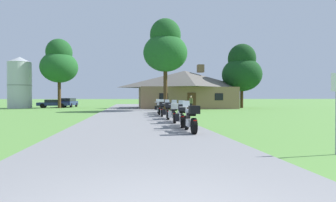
{
  "coord_description": "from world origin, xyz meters",
  "views": [
    {
      "loc": [
        -0.28,
        -3.01,
        1.5
      ],
      "look_at": [
        2.17,
        14.68,
        1.27
      ],
      "focal_mm": 29.45,
      "sensor_mm": 36.0,
      "label": 1
    }
  ],
  "objects_px": {
    "tree_left_far": "(59,63)",
    "motorcycle_silver_nearest_to_camera": "(191,119)",
    "tree_right_of_lodge": "(242,70)",
    "parked_navy_suv_far_left": "(68,102)",
    "metal_silo_distant": "(20,83)",
    "motorcycle_silver_second_in_row": "(182,116)",
    "motorcycle_yellow_fifth_in_row": "(162,109)",
    "motorcycle_yellow_farthest_in_row": "(158,107)",
    "motorcycle_blue_fourth_in_row": "(168,111)",
    "bystander_olive_shirt_near_lodge": "(191,102)",
    "parked_navy_sedan_far_left": "(53,103)",
    "motorcycle_silver_third_in_row": "(174,113)",
    "motorcycle_green_sixth_in_row": "(159,108)",
    "tree_by_lodge_front": "(165,48)"
  },
  "relations": [
    {
      "from": "parked_navy_suv_far_left",
      "to": "parked_navy_sedan_far_left",
      "type": "relative_size",
      "value": 1.08
    },
    {
      "from": "motorcycle_silver_nearest_to_camera",
      "to": "motorcycle_yellow_farthest_in_row",
      "type": "distance_m",
      "value": 14.36
    },
    {
      "from": "motorcycle_silver_nearest_to_camera",
      "to": "tree_left_far",
      "type": "xyz_separation_m",
      "value": [
        -12.42,
        29.62,
        5.79
      ]
    },
    {
      "from": "motorcycle_silver_nearest_to_camera",
      "to": "tree_right_of_lodge",
      "type": "xyz_separation_m",
      "value": [
        13.42,
        26.55,
        4.85
      ]
    },
    {
      "from": "tree_right_of_lodge",
      "to": "parked_navy_suv_far_left",
      "type": "bearing_deg",
      "value": 165.25
    },
    {
      "from": "bystander_olive_shirt_near_lodge",
      "to": "parked_navy_suv_far_left",
      "type": "xyz_separation_m",
      "value": [
        -16.18,
        14.67,
        -0.17
      ]
    },
    {
      "from": "motorcycle_silver_second_in_row",
      "to": "motorcycle_yellow_fifth_in_row",
      "type": "xyz_separation_m",
      "value": [
        -0.1,
        7.68,
        0.01
      ]
    },
    {
      "from": "parked_navy_suv_far_left",
      "to": "parked_navy_sedan_far_left",
      "type": "bearing_deg",
      "value": -121.69
    },
    {
      "from": "tree_right_of_lodge",
      "to": "parked_navy_sedan_far_left",
      "type": "height_order",
      "value": "tree_right_of_lodge"
    },
    {
      "from": "motorcycle_yellow_farthest_in_row",
      "to": "tree_by_lodge_front",
      "type": "xyz_separation_m",
      "value": [
        1.3,
        4.94,
        6.42
      ]
    },
    {
      "from": "tree_left_far",
      "to": "tree_by_lodge_front",
      "type": "bearing_deg",
      "value": -36.71
    },
    {
      "from": "motorcycle_silver_third_in_row",
      "to": "tree_right_of_lodge",
      "type": "relative_size",
      "value": 0.23
    },
    {
      "from": "tree_by_lodge_front",
      "to": "motorcycle_blue_fourth_in_row",
      "type": "bearing_deg",
      "value": -96.6
    },
    {
      "from": "motorcycle_yellow_fifth_in_row",
      "to": "motorcycle_yellow_farthest_in_row",
      "type": "height_order",
      "value": "same"
    },
    {
      "from": "tree_left_far",
      "to": "metal_silo_distant",
      "type": "height_order",
      "value": "tree_left_far"
    },
    {
      "from": "motorcycle_silver_third_in_row",
      "to": "parked_navy_sedan_far_left",
      "type": "bearing_deg",
      "value": 125.77
    },
    {
      "from": "motorcycle_blue_fourth_in_row",
      "to": "bystander_olive_shirt_near_lodge",
      "type": "xyz_separation_m",
      "value": [
        4.17,
        11.6,
        0.34
      ]
    },
    {
      "from": "motorcycle_yellow_fifth_in_row",
      "to": "motorcycle_blue_fourth_in_row",
      "type": "bearing_deg",
      "value": -81.87
    },
    {
      "from": "tree_by_lodge_front",
      "to": "motorcycle_silver_third_in_row",
      "type": "bearing_deg",
      "value": -95.32
    },
    {
      "from": "motorcycle_silver_second_in_row",
      "to": "metal_silo_distant",
      "type": "bearing_deg",
      "value": 131.54
    },
    {
      "from": "parked_navy_suv_far_left",
      "to": "motorcycle_yellow_fifth_in_row",
      "type": "bearing_deg",
      "value": -58.65
    },
    {
      "from": "motorcycle_blue_fourth_in_row",
      "to": "metal_silo_distant",
      "type": "distance_m",
      "value": 29.31
    },
    {
      "from": "tree_right_of_lodge",
      "to": "metal_silo_distant",
      "type": "relative_size",
      "value": 1.27
    },
    {
      "from": "motorcycle_silver_second_in_row",
      "to": "parked_navy_sedan_far_left",
      "type": "height_order",
      "value": "motorcycle_silver_second_in_row"
    },
    {
      "from": "tree_left_far",
      "to": "motorcycle_silver_nearest_to_camera",
      "type": "bearing_deg",
      "value": -67.25
    },
    {
      "from": "motorcycle_yellow_farthest_in_row",
      "to": "motorcycle_yellow_fifth_in_row",
      "type": "bearing_deg",
      "value": -89.53
    },
    {
      "from": "metal_silo_distant",
      "to": "motorcycle_silver_second_in_row",
      "type": "bearing_deg",
      "value": -57.4
    },
    {
      "from": "motorcycle_yellow_fifth_in_row",
      "to": "tree_by_lodge_front",
      "type": "height_order",
      "value": "tree_by_lodge_front"
    },
    {
      "from": "motorcycle_yellow_farthest_in_row",
      "to": "motorcycle_silver_second_in_row",
      "type": "bearing_deg",
      "value": -87.62
    },
    {
      "from": "motorcycle_silver_second_in_row",
      "to": "motorcycle_silver_third_in_row",
      "type": "xyz_separation_m",
      "value": [
        0.01,
        2.42,
        0.0
      ]
    },
    {
      "from": "tree_right_of_lodge",
      "to": "motorcycle_silver_second_in_row",
      "type": "bearing_deg",
      "value": -118.68
    },
    {
      "from": "motorcycle_silver_nearest_to_camera",
      "to": "parked_navy_suv_far_left",
      "type": "bearing_deg",
      "value": 109.68
    },
    {
      "from": "parked_navy_sedan_far_left",
      "to": "metal_silo_distant",
      "type": "bearing_deg",
      "value": 96.14
    },
    {
      "from": "tree_by_lodge_front",
      "to": "tree_left_far",
      "type": "height_order",
      "value": "tree_by_lodge_front"
    },
    {
      "from": "motorcycle_silver_second_in_row",
      "to": "metal_silo_distant",
      "type": "distance_m",
      "value": 33.33
    },
    {
      "from": "tree_by_lodge_front",
      "to": "tree_left_far",
      "type": "relative_size",
      "value": 1.05
    },
    {
      "from": "bystander_olive_shirt_near_lodge",
      "to": "tree_right_of_lodge",
      "type": "height_order",
      "value": "tree_right_of_lodge"
    },
    {
      "from": "motorcycle_green_sixth_in_row",
      "to": "parked_navy_suv_far_left",
      "type": "height_order",
      "value": "parked_navy_suv_far_left"
    },
    {
      "from": "tree_left_far",
      "to": "metal_silo_distant",
      "type": "distance_m",
      "value": 6.12
    },
    {
      "from": "tree_by_lodge_front",
      "to": "parked_navy_sedan_far_left",
      "type": "bearing_deg",
      "value": 142.24
    },
    {
      "from": "motorcycle_silver_second_in_row",
      "to": "motorcycle_green_sixth_in_row",
      "type": "distance_m",
      "value": 9.77
    },
    {
      "from": "tree_right_of_lodge",
      "to": "parked_navy_sedan_far_left",
      "type": "xyz_separation_m",
      "value": [
        -27.08,
        4.43,
        -4.83
      ]
    },
    {
      "from": "motorcycle_silver_nearest_to_camera",
      "to": "motorcycle_blue_fourth_in_row",
      "type": "distance_m",
      "value": 6.98
    },
    {
      "from": "motorcycle_silver_second_in_row",
      "to": "tree_by_lodge_front",
      "type": "height_order",
      "value": "tree_by_lodge_front"
    },
    {
      "from": "motorcycle_yellow_farthest_in_row",
      "to": "metal_silo_distant",
      "type": "height_order",
      "value": "metal_silo_distant"
    },
    {
      "from": "tree_by_lodge_front",
      "to": "motorcycle_silver_nearest_to_camera",
      "type": "bearing_deg",
      "value": -94.22
    },
    {
      "from": "motorcycle_silver_third_in_row",
      "to": "motorcycle_green_sixth_in_row",
      "type": "relative_size",
      "value": 1.0
    },
    {
      "from": "motorcycle_silver_second_in_row",
      "to": "parked_navy_suv_far_left",
      "type": "bearing_deg",
      "value": 120.07
    },
    {
      "from": "motorcycle_silver_third_in_row",
      "to": "motorcycle_blue_fourth_in_row",
      "type": "height_order",
      "value": "same"
    },
    {
      "from": "tree_by_lodge_front",
      "to": "parked_navy_suv_far_left",
      "type": "relative_size",
      "value": 2.17
    }
  ]
}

